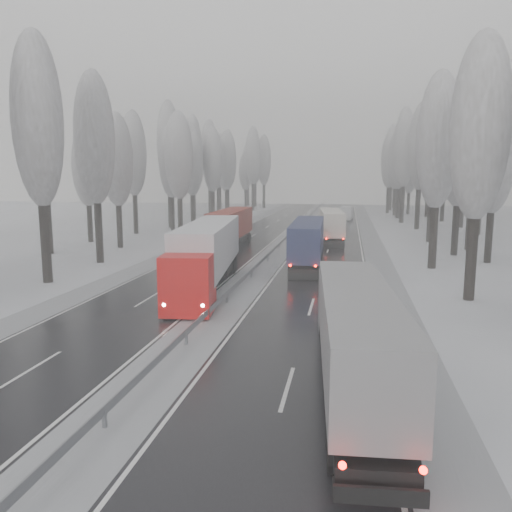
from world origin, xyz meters
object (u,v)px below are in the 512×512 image
(truck_blue_box, at_px, (308,239))
(truck_red_red, at_px, (229,227))
(box_truck_distant, at_px, (347,213))
(truck_red_white, at_px, (207,252))
(truck_cream_box, at_px, (331,223))
(truck_grey_tarp, at_px, (354,326))

(truck_blue_box, xyz_separation_m, truck_red_red, (-9.27, 8.52, 0.11))
(box_truck_distant, distance_m, truck_red_red, 43.26)
(box_truck_distant, relative_size, truck_red_white, 0.38)
(truck_blue_box, bearing_deg, truck_red_white, -121.36)
(truck_blue_box, relative_size, truck_cream_box, 1.04)
(truck_cream_box, height_order, truck_red_white, truck_red_white)
(truck_blue_box, relative_size, box_truck_distant, 2.32)
(truck_grey_tarp, relative_size, truck_red_white, 0.85)
(box_truck_distant, bearing_deg, truck_grey_tarp, -85.13)
(box_truck_distant, height_order, truck_red_red, truck_red_red)
(truck_grey_tarp, xyz_separation_m, truck_blue_box, (-3.78, 25.52, 0.09))
(truck_grey_tarp, relative_size, truck_blue_box, 0.96)
(box_truck_distant, relative_size, truck_red_red, 0.41)
(truck_grey_tarp, bearing_deg, truck_blue_box, 93.98)
(truck_blue_box, distance_m, truck_red_red, 12.60)
(truck_grey_tarp, bearing_deg, box_truck_distant, 86.07)
(truck_cream_box, bearing_deg, box_truck_distant, 81.63)
(truck_cream_box, distance_m, box_truck_distant, 32.67)
(truck_blue_box, relative_size, truck_red_red, 0.96)
(truck_grey_tarp, relative_size, truck_cream_box, 1.00)
(truck_blue_box, xyz_separation_m, truck_cream_box, (1.38, 17.34, -0.09))
(box_truck_distant, height_order, truck_red_white, truck_red_white)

